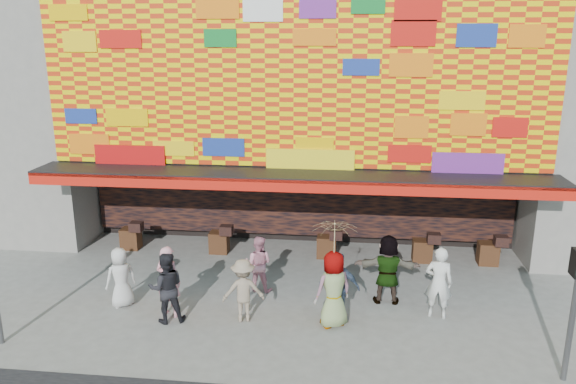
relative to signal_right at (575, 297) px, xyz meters
name	(u,v)px	position (x,y,z in m)	size (l,w,h in m)	color
ground	(276,326)	(-6.20, 1.50, -1.86)	(90.00, 90.00, 0.00)	slate
shop_building	(306,82)	(-6.20, 9.68, 3.37)	(15.20, 9.40, 10.00)	gray
signal_right	(575,297)	(0.00, 0.00, 0.00)	(0.22, 0.20, 3.00)	#59595B
ped_a	(121,277)	(-10.35, 2.11, -1.06)	(0.78, 0.51, 1.61)	silver
ped_b	(169,281)	(-8.95, 1.76, -0.93)	(0.68, 0.44, 1.86)	pink
ped_c	(166,288)	(-8.90, 1.46, -0.96)	(0.87, 0.68, 1.80)	black
ped_d	(243,290)	(-7.04, 1.72, -1.06)	(1.04, 0.60, 1.61)	gray
ped_e	(339,287)	(-4.70, 2.06, -0.99)	(1.02, 0.43, 1.74)	#394A64
ped_f	(388,269)	(-3.46, 3.13, -0.92)	(1.74, 0.55, 1.88)	gray
ped_g	(333,289)	(-4.83, 1.71, -0.90)	(0.93, 0.61, 1.91)	gray
ped_h	(439,283)	(-2.24, 2.46, -0.93)	(0.68, 0.45, 1.86)	silver
ped_i	(259,264)	(-6.95, 3.46, -1.07)	(0.77, 0.60, 1.58)	pink
parasol	(335,241)	(-4.83, 1.71, 0.33)	(1.21, 1.23, 1.93)	beige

